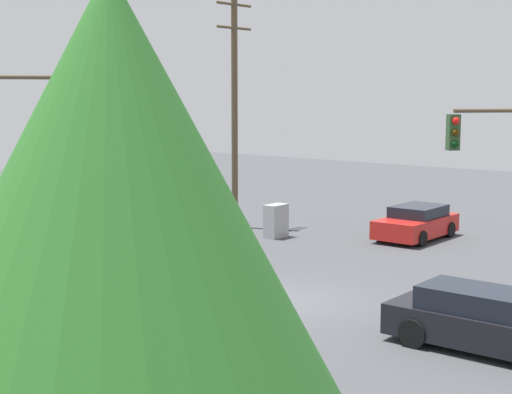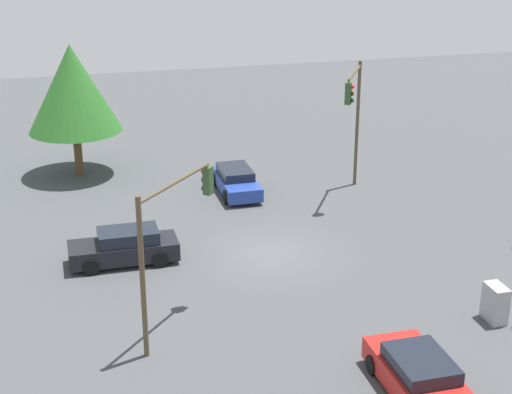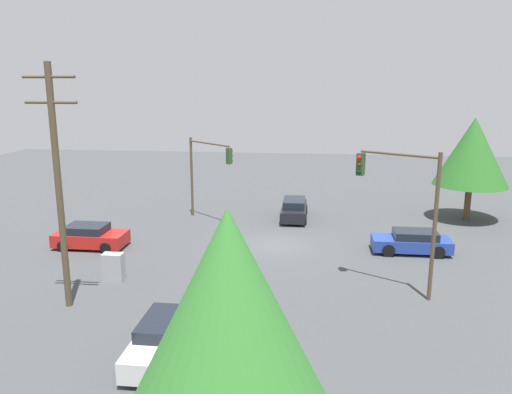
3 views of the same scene
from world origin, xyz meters
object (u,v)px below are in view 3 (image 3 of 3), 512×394
(sedan_white, at_px, (165,338))
(electrical_cabinet, at_px, (113,267))
(sedan_dark, at_px, (294,209))
(sedan_blue, at_px, (412,242))
(sedan_red, at_px, (90,236))
(traffic_signal_main, at_px, (404,197))
(traffic_signal_cross, at_px, (207,165))

(sedan_white, relative_size, electrical_cabinet, 3.12)
(sedan_dark, xyz_separation_m, sedan_blue, (7.03, -6.53, -0.07))
(sedan_red, relative_size, electrical_cabinet, 2.98)
(sedan_dark, relative_size, traffic_signal_main, 0.68)
(sedan_white, bearing_deg, sedan_blue, -130.97)
(traffic_signal_main, height_order, traffic_signal_cross, traffic_signal_main)
(sedan_blue, relative_size, traffic_signal_main, 0.65)
(sedan_red, height_order, traffic_signal_main, traffic_signal_main)
(sedan_dark, relative_size, sedan_red, 1.10)
(sedan_dark, xyz_separation_m, sedan_red, (-11.76, -7.77, -0.05))
(sedan_white, distance_m, traffic_signal_cross, 18.30)
(sedan_dark, distance_m, sedan_white, 19.37)
(sedan_white, bearing_deg, traffic_signal_cross, -82.77)
(sedan_red, bearing_deg, traffic_signal_cross, 139.28)
(sedan_blue, bearing_deg, traffic_signal_main, 164.14)
(sedan_dark, relative_size, sedan_white, 1.05)
(sedan_blue, xyz_separation_m, traffic_signal_main, (-1.64, -5.78, 3.93))
(sedan_dark, height_order, traffic_signal_main, traffic_signal_main)
(sedan_white, height_order, electrical_cabinet, electrical_cabinet)
(sedan_blue, xyz_separation_m, traffic_signal_cross, (-13.08, 5.38, 3.36))
(sedan_dark, bearing_deg, sedan_blue, -42.90)
(traffic_signal_main, relative_size, traffic_signal_cross, 1.16)
(sedan_red, height_order, sedan_white, sedan_white)
(traffic_signal_main, bearing_deg, sedan_dark, -36.01)
(traffic_signal_main, height_order, electrical_cabinet, traffic_signal_main)
(traffic_signal_main, bearing_deg, electrical_cabinet, 31.14)
(sedan_blue, relative_size, sedan_white, 1.01)
(sedan_blue, distance_m, traffic_signal_cross, 14.54)
(sedan_dark, bearing_deg, sedan_white, -101.30)
(sedan_dark, bearing_deg, electrical_cabinet, -123.86)
(sedan_white, bearing_deg, electrical_cabinet, -54.75)
(sedan_dark, bearing_deg, traffic_signal_cross, -169.29)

